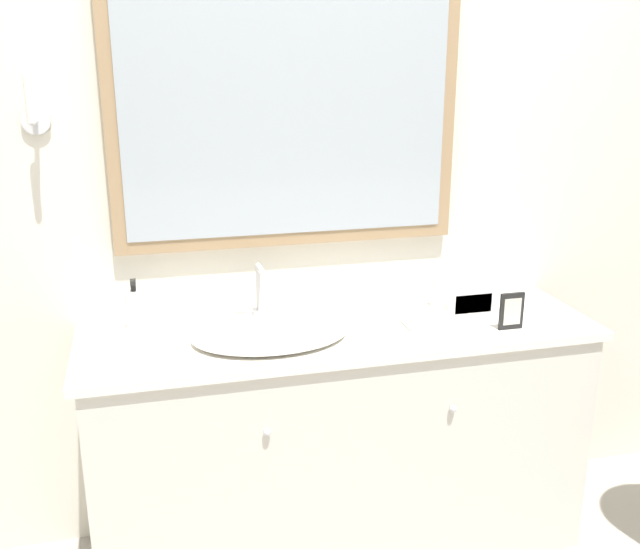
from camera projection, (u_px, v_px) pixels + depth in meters
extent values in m
cube|color=silver|center=(321.00, 195.00, 2.59)|extent=(8.00, 0.06, 2.55)
cube|color=#997A56|center=(288.00, 118.00, 2.44)|extent=(1.22, 0.04, 0.89)
cube|color=#9EA8B2|center=(289.00, 118.00, 2.42)|extent=(1.13, 0.01, 0.80)
cylinder|color=silver|center=(36.00, 120.00, 2.25)|extent=(0.09, 0.01, 0.09)
cylinder|color=silver|center=(34.00, 122.00, 2.20)|extent=(0.02, 0.10, 0.02)
cylinder|color=white|center=(29.00, 99.00, 2.14)|extent=(0.02, 0.02, 0.14)
cube|color=beige|center=(340.00, 444.00, 2.57)|extent=(1.72, 0.49, 0.83)
cube|color=silver|center=(342.00, 333.00, 2.45)|extent=(1.77, 0.53, 0.03)
sphere|color=silver|center=(267.00, 432.00, 2.19)|extent=(0.02, 0.02, 0.02)
sphere|color=silver|center=(453.00, 409.00, 2.34)|extent=(0.02, 0.02, 0.02)
ellipsoid|color=silver|center=(270.00, 333.00, 2.35)|extent=(0.52, 0.37, 0.03)
cylinder|color=silver|center=(260.00, 313.00, 2.54)|extent=(0.06, 0.06, 0.03)
cylinder|color=silver|center=(259.00, 288.00, 2.51)|extent=(0.02, 0.02, 0.16)
cylinder|color=silver|center=(260.00, 268.00, 2.46)|extent=(0.02, 0.07, 0.02)
cylinder|color=white|center=(238.00, 311.00, 2.52)|extent=(0.06, 0.02, 0.02)
cylinder|color=white|center=(280.00, 308.00, 2.55)|extent=(0.05, 0.02, 0.02)
cylinder|color=white|center=(135.00, 310.00, 2.41)|extent=(0.06, 0.06, 0.14)
cylinder|color=black|center=(133.00, 286.00, 2.38)|extent=(0.02, 0.02, 0.04)
cube|color=black|center=(133.00, 282.00, 2.37)|extent=(0.02, 0.03, 0.01)
cube|color=white|center=(464.00, 297.00, 2.60)|extent=(0.19, 0.15, 0.10)
cube|color=black|center=(473.00, 303.00, 2.54)|extent=(0.14, 0.01, 0.07)
cube|color=black|center=(511.00, 311.00, 2.42)|extent=(0.09, 0.01, 0.13)
cube|color=beige|center=(512.00, 312.00, 2.41)|extent=(0.06, 0.00, 0.09)
cube|color=white|center=(427.00, 319.00, 2.46)|extent=(0.15, 0.13, 0.05)
cube|color=silver|center=(123.00, 357.00, 2.17)|extent=(0.19, 0.12, 0.04)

